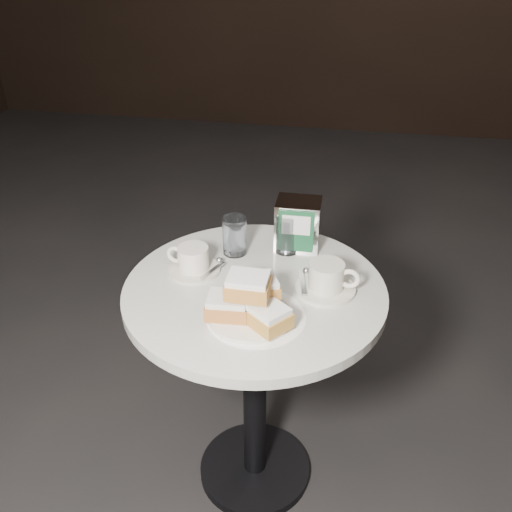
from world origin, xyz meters
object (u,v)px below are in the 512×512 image
(beignet_plate, at_px, (250,303))
(coffee_cup_left, at_px, (193,261))
(cafe_table, at_px, (255,345))
(water_glass_right, at_px, (287,232))
(coffee_cup_right, at_px, (327,279))
(water_glass_left, at_px, (235,236))
(napkin_dispenser, at_px, (298,224))

(beignet_plate, bearing_deg, coffee_cup_left, 136.29)
(cafe_table, bearing_deg, water_glass_right, 74.55)
(coffee_cup_right, height_order, water_glass_left, water_glass_left)
(water_glass_left, relative_size, napkin_dispenser, 0.76)
(coffee_cup_left, distance_m, water_glass_left, 0.15)
(coffee_cup_left, xyz_separation_m, coffee_cup_right, (0.37, -0.03, 0.00))
(beignet_plate, relative_size, water_glass_right, 2.04)
(coffee_cup_left, height_order, coffee_cup_right, coffee_cup_right)
(water_glass_right, bearing_deg, water_glass_left, -163.93)
(cafe_table, xyz_separation_m, beignet_plate, (0.01, -0.14, 0.25))
(water_glass_left, bearing_deg, cafe_table, -61.49)
(beignet_plate, xyz_separation_m, water_glass_right, (0.04, 0.35, 0.01))
(napkin_dispenser, bearing_deg, water_glass_right, -137.11)
(beignet_plate, xyz_separation_m, water_glass_left, (-0.10, 0.31, 0.01))
(coffee_cup_right, bearing_deg, water_glass_right, 128.13)
(cafe_table, xyz_separation_m, water_glass_left, (-0.09, 0.17, 0.25))
(beignet_plate, bearing_deg, water_glass_left, 108.92)
(water_glass_left, xyz_separation_m, napkin_dispenser, (0.17, 0.07, 0.02))
(beignet_plate, height_order, coffee_cup_right, beignet_plate)
(coffee_cup_left, relative_size, water_glass_left, 1.45)
(coffee_cup_left, xyz_separation_m, water_glass_right, (0.24, 0.16, 0.03))
(coffee_cup_right, distance_m, water_glass_right, 0.23)
(cafe_table, xyz_separation_m, coffee_cup_right, (0.19, 0.02, 0.23))
(coffee_cup_left, relative_size, napkin_dispenser, 1.10)
(beignet_plate, bearing_deg, cafe_table, 96.04)
(napkin_dispenser, bearing_deg, coffee_cup_left, -145.63)
(water_glass_right, xyz_separation_m, napkin_dispenser, (0.03, 0.03, 0.02))
(coffee_cup_right, height_order, napkin_dispenser, napkin_dispenser)
(water_glass_left, height_order, water_glass_right, water_glass_right)
(napkin_dispenser, bearing_deg, coffee_cup_right, -64.97)
(water_glass_left, distance_m, water_glass_right, 0.15)
(water_glass_right, bearing_deg, cafe_table, -105.45)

